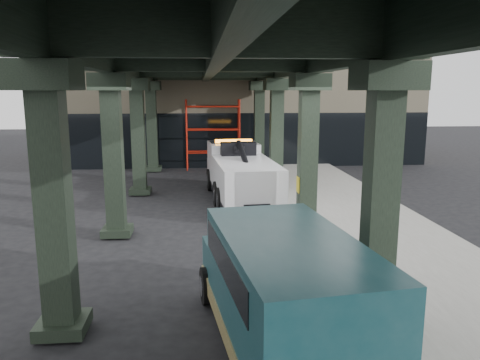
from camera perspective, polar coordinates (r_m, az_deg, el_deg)
ground at (r=13.17m, az=-1.25°, el=-9.12°), size 90.00×90.00×0.00m
sidewalk at (r=15.92m, az=14.71°, el=-5.63°), size 5.00×40.00×0.15m
lane_stripe at (r=15.24m, az=4.68°, el=-6.31°), size 0.12×38.00×0.01m
viaduct at (r=14.39m, az=-3.53°, el=14.68°), size 7.40×32.00×6.40m
building at (r=32.47m, az=-0.08°, el=9.99°), size 22.00×10.00×8.00m
scaffolding at (r=27.11m, az=-3.33°, el=5.79°), size 3.08×0.88×4.00m
tow_truck at (r=19.26m, az=-0.07°, el=1.06°), size 2.67×7.75×2.50m
towed_van at (r=8.11m, az=5.23°, el=-13.26°), size 2.76×5.67×2.21m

